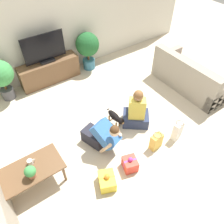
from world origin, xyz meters
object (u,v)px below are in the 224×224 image
person_sitting (136,112)px  dog (116,117)px  tv_console (50,71)px  mug (30,162)px  gift_box_b (130,164)px  coffee_table (28,173)px  gift_bag_b (156,141)px  person_kneeling (102,135)px  gift_box_a (107,181)px  gift_bag_a (177,131)px  potted_plant_back_left (0,76)px  tabletop_plant (30,172)px  tv (45,50)px  potted_plant_back_right (88,47)px  sofa_right (190,77)px

person_sitting → dog: person_sitting is taller
tv_console → mug: size_ratio=12.23×
person_sitting → gift_box_b: size_ratio=2.93×
coffee_table → gift_bag_b: size_ratio=2.94×
person_kneeling → gift_box_a: bearing=-135.0°
person_sitting → gift_bag_a: (0.42, -0.75, -0.12)m
gift_bag_b → coffee_table: bearing=165.4°
person_kneeling → mug: person_kneeling is taller
potted_plant_back_left → tabletop_plant: (-0.28, -2.56, -0.05)m
tv → potted_plant_back_right: size_ratio=0.99×
tv_console → person_sitting: (0.83, -2.36, 0.05)m
potted_plant_back_right → person_kneeling: size_ratio=1.22×
potted_plant_back_right → potted_plant_back_left: 2.17m
sofa_right → dog: sofa_right is taller
potted_plant_back_left → person_sitting: size_ratio=1.08×
person_kneeling → gift_box_b: size_ratio=2.65×
tv_console → gift_box_a: 3.18m
sofa_right → gift_bag_a: bearing=124.1°
tv_console → tv: tv is taller
tv_console → gift_bag_b: bearing=-75.9°
tv_console → gift_box_b: (0.09, -3.12, -0.16)m
person_kneeling → gift_box_b: bearing=-96.0°
potted_plant_back_right → tabletop_plant: potted_plant_back_right is taller
coffee_table → potted_plant_back_right: potted_plant_back_right is taller
gift_box_b → tabletop_plant: (-1.46, 0.51, 0.46)m
coffee_table → tabletop_plant: (0.03, -0.13, 0.18)m
sofa_right → person_kneeling: 2.73m
coffee_table → tabletop_plant: 0.22m
potted_plant_back_left → tv: bearing=2.6°
person_kneeling → mug: 1.27m
gift_box_b → mug: mug is taller
sofa_right → gift_box_b: bearing=110.8°
potted_plant_back_right → gift_bag_a: potted_plant_back_right is taller
person_sitting → coffee_table: bearing=41.5°
coffee_table → person_kneeling: (1.34, 0.03, -0.08)m
coffee_table → tv_console: bearing=60.7°
tv_console → potted_plant_back_left: bearing=-177.4°
potted_plant_back_left → gift_bag_b: size_ratio=2.72×
tv → person_kneeling: bearing=-91.2°
coffee_table → gift_bag_a: (2.64, -0.62, -0.20)m
coffee_table → potted_plant_back_right: bearing=44.5°
tabletop_plant → gift_bag_b: bearing=-11.5°
dog → gift_bag_a: bearing=-53.1°
sofa_right → tv_console: 3.42m
mug → potted_plant_back_left: bearing=84.6°
gift_bag_a → dog: bearing=129.4°
potted_plant_back_left → gift_bag_b: bearing=-58.3°
coffee_table → person_kneeling: 1.35m
gift_box_b → gift_bag_b: (0.67, 0.08, 0.05)m
sofa_right → potted_plant_back_left: size_ratio=1.88×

